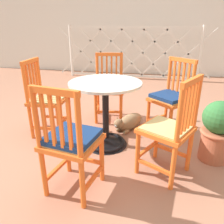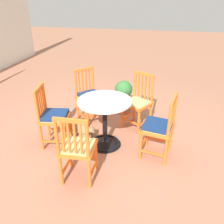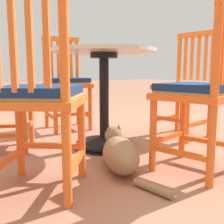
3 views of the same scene
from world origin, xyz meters
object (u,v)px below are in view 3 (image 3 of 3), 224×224
(cafe_table, at_px, (104,110))
(orange_chair_facing_out, at_px, (37,99))
(orange_chair_at_corner, at_px, (200,94))
(tabby_cat, at_px, (120,153))
(orange_chair_by_planter, at_px, (185,87))
(orange_chair_near_fence, at_px, (66,84))

(cafe_table, height_order, orange_chair_facing_out, orange_chair_facing_out)
(orange_chair_facing_out, distance_m, orange_chair_at_corner, 0.88)
(cafe_table, bearing_deg, orange_chair_facing_out, 32.60)
(orange_chair_at_corner, height_order, tabby_cat, orange_chair_at_corner)
(cafe_table, relative_size, tabby_cat, 1.06)
(orange_chair_by_planter, xyz_separation_m, orange_chair_at_corner, (0.64, 0.60, 0.01))
(orange_chair_facing_out, bearing_deg, tabby_cat, -178.82)
(cafe_table, relative_size, orange_chair_at_corner, 0.83)
(cafe_table, distance_m, tabby_cat, 0.52)
(orange_chair_by_planter, bearing_deg, orange_chair_facing_out, 11.97)
(cafe_table, distance_m, orange_chair_by_planter, 0.79)
(orange_chair_by_planter, relative_size, tabby_cat, 1.27)
(cafe_table, xyz_separation_m, orange_chair_near_fence, (-0.09, -0.77, 0.16))
(orange_chair_near_fence, xyz_separation_m, orange_chair_at_corner, (-0.03, 1.51, 0.00))
(orange_chair_near_fence, distance_m, orange_chair_at_corner, 1.51)
(orange_chair_at_corner, bearing_deg, tabby_cat, -42.78)
(cafe_table, distance_m, orange_chair_near_fence, 0.79)
(orange_chair_by_planter, relative_size, orange_chair_near_fence, 1.00)
(cafe_table, xyz_separation_m, orange_chair_by_planter, (-0.76, 0.14, 0.15))
(cafe_table, distance_m, orange_chair_at_corner, 0.77)
(orange_chair_near_fence, relative_size, orange_chair_at_corner, 1.00)
(cafe_table, height_order, orange_chair_by_planter, orange_chair_by_planter)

